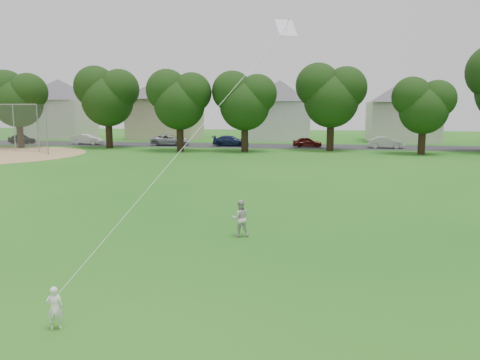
# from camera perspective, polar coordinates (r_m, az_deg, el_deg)

# --- Properties ---
(ground) EXTENTS (160.00, 160.00, 0.00)m
(ground) POSITION_cam_1_polar(r_m,az_deg,el_deg) (13.51, -11.07, -10.77)
(ground) COLOR #165E15
(ground) RESTS_ON ground
(street) EXTENTS (90.00, 7.00, 0.01)m
(street) POSITION_cam_1_polar(r_m,az_deg,el_deg) (54.31, 4.06, 4.16)
(street) COLOR #2D2D30
(street) RESTS_ON ground
(toddler) EXTENTS (0.40, 0.34, 0.92)m
(toddler) POSITION_cam_1_polar(r_m,az_deg,el_deg) (10.57, -21.66, -14.30)
(toddler) COLOR white
(toddler) RESTS_ON ground
(older_boy) EXTENTS (0.75, 0.66, 1.31)m
(older_boy) POSITION_cam_1_polar(r_m,az_deg,el_deg) (16.42, 0.01, -4.68)
(older_boy) COLOR beige
(older_boy) RESTS_ON ground
(kite) EXTENTS (2.56, 4.94, 11.92)m
(kite) POSITION_cam_1_polar(r_m,az_deg,el_deg) (13.19, -4.69, 6.59)
(kite) COLOR white
(kite) RESTS_ON ground
(baseball_backstop) EXTENTS (10.75, 3.04, 4.73)m
(baseball_backstop) POSITION_cam_1_polar(r_m,az_deg,el_deg) (52.21, -26.21, 5.67)
(baseball_backstop) COLOR gray
(baseball_backstop) RESTS_ON ground
(tree_row) EXTENTS (82.57, 8.84, 10.80)m
(tree_row) POSITION_cam_1_polar(r_m,az_deg,el_deg) (48.04, 10.31, 10.64)
(tree_row) COLOR black
(tree_row) RESTS_ON ground
(parked_cars) EXTENTS (47.06, 2.41, 1.25)m
(parked_cars) POSITION_cam_1_polar(r_m,az_deg,el_deg) (54.74, -5.42, 4.82)
(parked_cars) COLOR black
(parked_cars) RESTS_ON ground
(house_row) EXTENTS (75.98, 13.36, 10.10)m
(house_row) POSITION_cam_1_polar(r_m,az_deg,el_deg) (64.25, 3.17, 9.26)
(house_row) COLOR beige
(house_row) RESTS_ON ground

